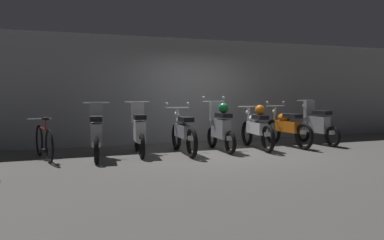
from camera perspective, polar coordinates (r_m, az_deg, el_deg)
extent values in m
plane|color=#565451|center=(9.40, 4.69, -4.57)|extent=(80.00, 80.00, 0.00)
cube|color=gray|center=(11.33, -0.21, 4.13)|extent=(16.00, 0.30, 2.85)
torus|color=black|center=(9.21, -13.20, -3.17)|extent=(0.17, 0.54, 0.53)
torus|color=black|center=(8.07, -13.30, -4.18)|extent=(0.17, 0.54, 0.53)
cube|color=#9EA0A8|center=(8.61, -13.28, -1.86)|extent=(0.33, 0.76, 0.44)
cube|color=#9EA0A8|center=(8.93, -13.29, 0.92)|extent=(0.30, 0.16, 0.48)
cube|color=black|center=(8.43, -13.33, 0.20)|extent=(0.32, 0.55, 0.10)
cylinder|color=#B7BABF|center=(9.06, -13.30, 2.36)|extent=(0.56, 0.12, 0.04)
cylinder|color=#B7BABF|center=(9.13, -13.25, -0.59)|extent=(0.08, 0.15, 0.85)
sphere|color=silver|center=(9.11, -13.28, 1.42)|extent=(0.12, 0.12, 0.12)
cube|color=white|center=(8.08, -13.31, -3.45)|extent=(0.16, 0.04, 0.10)
torus|color=black|center=(9.63, -7.74, -2.79)|extent=(0.17, 0.54, 0.53)
torus|color=black|center=(8.50, -7.05, -3.69)|extent=(0.17, 0.54, 0.53)
cube|color=silver|center=(9.04, -7.43, -1.51)|extent=(0.33, 0.76, 0.44)
cube|color=silver|center=(9.35, -7.65, 1.13)|extent=(0.29, 0.16, 0.48)
cube|color=black|center=(8.85, -7.35, 0.45)|extent=(0.31, 0.55, 0.10)
cylinder|color=#B7BABF|center=(9.48, -7.74, 2.50)|extent=(0.56, 0.12, 0.04)
cylinder|color=#B7BABF|center=(9.55, -7.74, -0.32)|extent=(0.08, 0.15, 0.85)
sphere|color=silver|center=(9.53, -7.76, 1.60)|extent=(0.12, 0.12, 0.12)
cube|color=white|center=(8.51, -7.07, -3.00)|extent=(0.16, 0.04, 0.10)
torus|color=black|center=(9.75, -2.21, -2.32)|extent=(0.14, 0.66, 0.65)
torus|color=black|center=(8.50, -0.01, -3.25)|extent=(0.14, 0.66, 0.65)
cube|color=#9EA0A8|center=(9.10, -1.19, -1.57)|extent=(0.29, 0.85, 0.28)
ellipsoid|color=#9EA0A8|center=(9.23, -1.45, -0.12)|extent=(0.29, 0.46, 0.22)
cube|color=black|center=(8.90, -0.88, 0.12)|extent=(0.28, 0.54, 0.10)
cylinder|color=#B7BABF|center=(9.59, -2.06, 1.71)|extent=(0.56, 0.08, 0.04)
sphere|color=#B7BABF|center=(9.53, -3.58, 2.29)|extent=(0.07, 0.07, 0.07)
sphere|color=#B7BABF|center=(9.66, -0.57, 2.32)|extent=(0.07, 0.07, 0.07)
cylinder|color=#B7BABF|center=(9.67, -2.13, -0.47)|extent=(0.07, 0.16, 0.65)
sphere|color=silver|center=(9.65, -2.14, 0.83)|extent=(0.12, 0.12, 0.12)
cube|color=white|center=(8.52, -0.06, -2.56)|extent=(0.16, 0.02, 0.10)
torus|color=black|center=(10.11, 2.85, -2.44)|extent=(0.12, 0.53, 0.53)
torus|color=black|center=(9.05, 5.43, -3.21)|extent=(0.12, 0.53, 0.53)
cube|color=#9EA0A8|center=(9.55, 4.08, -1.19)|extent=(0.26, 0.75, 0.44)
cube|color=#9EA0A8|center=(9.84, 3.33, 1.30)|extent=(0.29, 0.14, 0.48)
cube|color=black|center=(9.38, 4.45, 0.67)|extent=(0.27, 0.53, 0.10)
cylinder|color=#B7BABF|center=(9.96, 3.05, 2.60)|extent=(0.56, 0.07, 0.04)
sphere|color=#B7BABF|center=(9.87, 1.64, 3.17)|extent=(0.07, 0.07, 0.07)
sphere|color=#B7BABF|center=(10.06, 4.44, 3.18)|extent=(0.07, 0.07, 0.07)
cylinder|color=#B7BABF|center=(10.03, 2.95, -0.08)|extent=(0.06, 0.15, 0.85)
sphere|color=silver|center=(10.01, 2.95, 1.75)|extent=(0.12, 0.12, 0.12)
cube|color=white|center=(9.06, 5.38, -2.56)|extent=(0.16, 0.02, 0.10)
sphere|color=#197238|center=(9.37, 4.46, 1.71)|extent=(0.24, 0.24, 0.24)
torus|color=black|center=(10.61, 7.74, -1.84)|extent=(0.17, 0.66, 0.65)
torus|color=black|center=(9.41, 10.64, -2.61)|extent=(0.17, 0.66, 0.65)
cube|color=silver|center=(9.99, 9.12, -1.12)|extent=(0.33, 0.85, 0.28)
ellipsoid|color=silver|center=(10.11, 8.79, 0.20)|extent=(0.32, 0.47, 0.22)
cube|color=black|center=(9.80, 9.55, 0.42)|extent=(0.31, 0.55, 0.10)
cylinder|color=#B7BABF|center=(10.46, 7.99, 1.87)|extent=(0.56, 0.11, 0.04)
cylinder|color=#B7BABF|center=(10.53, 7.86, -0.13)|extent=(0.08, 0.17, 0.65)
sphere|color=silver|center=(10.52, 7.88, 1.06)|extent=(0.12, 0.12, 0.12)
cube|color=white|center=(9.43, 10.59, -1.99)|extent=(0.16, 0.03, 0.10)
sphere|color=orange|center=(9.79, 9.56, 1.41)|extent=(0.24, 0.24, 0.24)
torus|color=black|center=(11.14, 11.32, -1.60)|extent=(0.11, 0.65, 0.65)
torus|color=black|center=(10.10, 15.50, -2.24)|extent=(0.11, 0.65, 0.65)
cube|color=orange|center=(10.60, 13.33, -0.88)|extent=(0.25, 0.84, 0.28)
ellipsoid|color=orange|center=(10.70, 12.85, 0.35)|extent=(0.27, 0.45, 0.22)
cube|color=black|center=(10.43, 13.94, 0.57)|extent=(0.26, 0.53, 0.10)
cylinder|color=#B7BABF|center=(11.01, 11.68, 1.93)|extent=(0.56, 0.05, 0.04)
sphere|color=#B7BABF|center=(10.86, 10.56, 2.44)|extent=(0.07, 0.07, 0.07)
sphere|color=#B7BABF|center=(11.16, 12.78, 2.45)|extent=(0.07, 0.07, 0.07)
cylinder|color=#B7BABF|center=(11.07, 11.50, 0.02)|extent=(0.06, 0.16, 0.65)
sphere|color=silver|center=(11.06, 11.51, 1.16)|extent=(0.12, 0.12, 0.12)
cube|color=white|center=(10.11, 15.42, -1.66)|extent=(0.16, 0.02, 0.10)
torus|color=black|center=(11.67, 15.36, -1.71)|extent=(0.11, 0.53, 0.53)
torus|color=black|center=(10.81, 19.18, -2.24)|extent=(0.11, 0.53, 0.53)
cube|color=#9EA0A8|center=(11.21, 17.22, -0.59)|extent=(0.25, 0.74, 0.44)
cube|color=#9EA0A8|center=(11.45, 16.14, 1.53)|extent=(0.28, 0.13, 0.48)
cube|color=black|center=(11.07, 17.80, 1.00)|extent=(0.26, 0.53, 0.10)
cylinder|color=#B7BABF|center=(11.55, 15.72, 2.65)|extent=(0.56, 0.06, 0.04)
cylinder|color=#B7BABF|center=(11.61, 15.54, 0.34)|extent=(0.06, 0.15, 0.85)
sphere|color=silver|center=(11.59, 15.57, 1.92)|extent=(0.12, 0.12, 0.12)
cube|color=white|center=(10.82, 19.11, -1.70)|extent=(0.16, 0.02, 0.10)
torus|color=black|center=(9.39, -20.70, -2.73)|extent=(0.15, 0.68, 0.68)
torus|color=black|center=(8.37, -19.45, -3.50)|extent=(0.15, 0.68, 0.68)
cylinder|color=#B21E1E|center=(8.85, -20.16, -1.16)|extent=(0.15, 0.68, 0.04)
cylinder|color=#B21E1E|center=(8.63, -19.92, -0.61)|extent=(0.03, 0.03, 0.22)
cube|color=black|center=(8.62, -19.94, 0.18)|extent=(0.13, 0.23, 0.05)
cylinder|color=#B7BABF|center=(9.22, -20.64, 0.15)|extent=(0.50, 0.11, 0.03)
cylinder|color=black|center=(8.85, -20.02, -4.11)|extent=(0.13, 0.12, 0.10)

